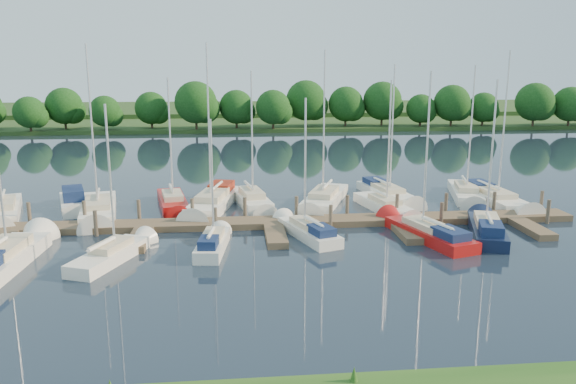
{
  "coord_description": "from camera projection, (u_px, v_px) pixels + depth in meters",
  "views": [
    {
      "loc": [
        -2.38,
        -26.95,
        10.05
      ],
      "look_at": [
        1.03,
        8.0,
        2.2
      ],
      "focal_mm": 35.0,
      "sensor_mm": 36.0,
      "label": 1
    }
  ],
  "objects": [
    {
      "name": "ground",
      "position": [
        283.0,
        268.0,
        28.6
      ],
      "size": [
        260.0,
        260.0,
        0.0
      ],
      "primitive_type": "plane",
      "color": "#17232F",
      "rests_on": "ground"
    },
    {
      "name": "dock",
      "position": [
        273.0,
        225.0,
        35.65
      ],
      "size": [
        40.0,
        6.0,
        0.4
      ],
      "color": "brown",
      "rests_on": "ground"
    },
    {
      "name": "mooring_pilings",
      "position": [
        272.0,
        215.0,
        36.66
      ],
      "size": [
        38.24,
        2.84,
        2.0
      ],
      "color": "#473D33",
      "rests_on": "ground"
    },
    {
      "name": "far_shore",
      "position": [
        246.0,
        122.0,
        101.38
      ],
      "size": [
        180.0,
        30.0,
        0.6
      ],
      "primitive_type": "cube",
      "color": "#25441A",
      "rests_on": "ground"
    },
    {
      "name": "distant_hill",
      "position": [
        244.0,
        110.0,
        125.58
      ],
      "size": [
        220.0,
        40.0,
        1.4
      ],
      "primitive_type": "cube",
      "color": "#304C21",
      "rests_on": "ground"
    },
    {
      "name": "treeline",
      "position": [
        251.0,
        105.0,
        87.56
      ],
      "size": [
        144.72,
        9.8,
        8.32
      ],
      "color": "#38281C",
      "rests_on": "ground"
    },
    {
      "name": "sailboat_n_0",
      "position": [
        3.0,
        213.0,
        38.42
      ],
      "size": [
        4.11,
        8.61,
        11.0
      ],
      "rotation": [
        0.0,
        0.0,
        3.44
      ],
      "color": "white",
      "rests_on": "ground"
    },
    {
      "name": "motorboat",
      "position": [
        74.0,
        203.0,
        40.78
      ],
      "size": [
        3.3,
        6.26,
        1.78
      ],
      "rotation": [
        0.0,
        0.0,
        3.45
      ],
      "color": "white",
      "rests_on": "ground"
    },
    {
      "name": "sailboat_n_2",
      "position": [
        98.0,
        211.0,
        38.87
      ],
      "size": [
        3.73,
        9.59,
        11.95
      ],
      "rotation": [
        0.0,
        0.0,
        3.33
      ],
      "color": "white",
      "rests_on": "ground"
    },
    {
      "name": "sailboat_n_3",
      "position": [
        173.0,
        203.0,
        41.05
      ],
      "size": [
        2.98,
        7.65,
        9.73
      ],
      "rotation": [
        0.0,
        0.0,
        3.33
      ],
      "color": "#AD1110",
      "rests_on": "ground"
    },
    {
      "name": "sailboat_n_4",
      "position": [
        213.0,
        204.0,
        40.73
      ],
      "size": [
        4.01,
        9.61,
        12.13
      ],
      "rotation": [
        0.0,
        0.0,
        2.92
      ],
      "color": "white",
      "rests_on": "ground"
    },
    {
      "name": "sailboat_n_5",
      "position": [
        252.0,
        202.0,
        41.51
      ],
      "size": [
        3.1,
        7.98,
        10.23
      ],
      "rotation": [
        0.0,
        0.0,
        3.33
      ],
      "color": "white",
      "rests_on": "ground"
    },
    {
      "name": "sailboat_n_6",
      "position": [
        324.0,
        201.0,
        41.87
      ],
      "size": [
        4.85,
        9.12,
        11.64
      ],
      "rotation": [
        0.0,
        0.0,
        2.77
      ],
      "color": "white",
      "rests_on": "ground"
    },
    {
      "name": "sailboat_n_7",
      "position": [
        385.0,
        207.0,
        39.98
      ],
      "size": [
        3.03,
        7.54,
        9.53
      ],
      "rotation": [
        0.0,
        0.0,
        3.35
      ],
      "color": "white",
      "rests_on": "ground"
    },
    {
      "name": "sailboat_n_8",
      "position": [
        387.0,
        194.0,
        43.97
      ],
      "size": [
        3.24,
        8.51,
        10.59
      ],
      "rotation": [
        0.0,
        0.0,
        3.32
      ],
      "color": "white",
      "rests_on": "ground"
    },
    {
      "name": "sailboat_n_9",
      "position": [
        466.0,
        195.0,
        43.84
      ],
      "size": [
        3.75,
        8.37,
        10.61
      ],
      "rotation": [
        0.0,
        0.0,
        2.88
      ],
      "color": "white",
      "rests_on": "ground"
    },
    {
      "name": "sailboat_n_10",
      "position": [
        495.0,
        199.0,
        42.23
      ],
      "size": [
        2.61,
        9.23,
        11.58
      ],
      "rotation": [
        0.0,
        0.0,
        3.2
      ],
      "color": "white",
      "rests_on": "ground"
    },
    {
      "name": "sailboat_s_0",
      "position": [
        4.0,
        260.0,
        28.79
      ],
      "size": [
        2.61,
        9.36,
        11.92
      ],
      "rotation": [
        0.0,
        0.0,
        -0.05
      ],
      "color": "white",
      "rests_on": "ground"
    },
    {
      "name": "sailboat_s_1",
      "position": [
        113.0,
        255.0,
        29.77
      ],
      "size": [
        3.55,
        6.55,
        8.59
      ],
      "rotation": [
        0.0,
        0.0,
        -0.38
      ],
      "color": "white",
      "rests_on": "ground"
    },
    {
      "name": "sailboat_s_2",
      "position": [
        213.0,
        244.0,
        31.44
      ],
      "size": [
        1.94,
        5.86,
        7.67
      ],
      "rotation": [
        0.0,
        0.0,
        -0.12
      ],
      "color": "white",
      "rests_on": "ground"
    },
    {
      "name": "sailboat_s_3",
      "position": [
        308.0,
        232.0,
        33.9
      ],
      "size": [
        3.36,
        6.69,
        8.65
      ],
      "rotation": [
        0.0,
        0.0,
        0.33
      ],
      "color": "white",
      "rests_on": "ground"
    },
    {
      "name": "sailboat_s_4",
      "position": [
        426.0,
        233.0,
        33.58
      ],
      "size": [
        3.83,
        8.04,
        10.19
      ],
      "rotation": [
        0.0,
        0.0,
        0.3
      ],
      "color": "#AD1110",
      "rests_on": "ground"
    },
    {
      "name": "sailboat_s_5",
      "position": [
        487.0,
        231.0,
        34.03
      ],
      "size": [
        3.76,
        7.52,
        9.81
      ],
      "rotation": [
        0.0,
        0.0,
        -0.33
      ],
      "color": "#0F1833",
      "rests_on": "ground"
    }
  ]
}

